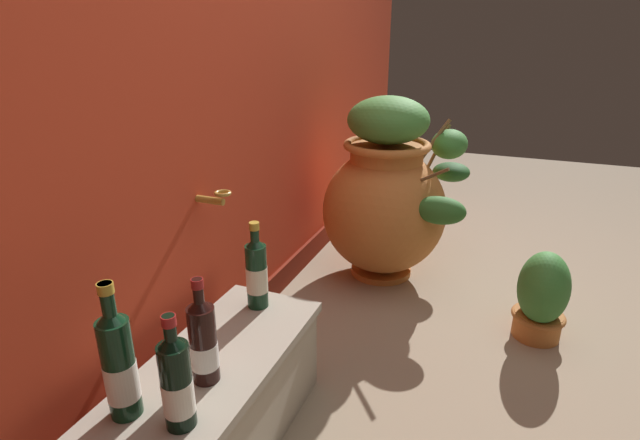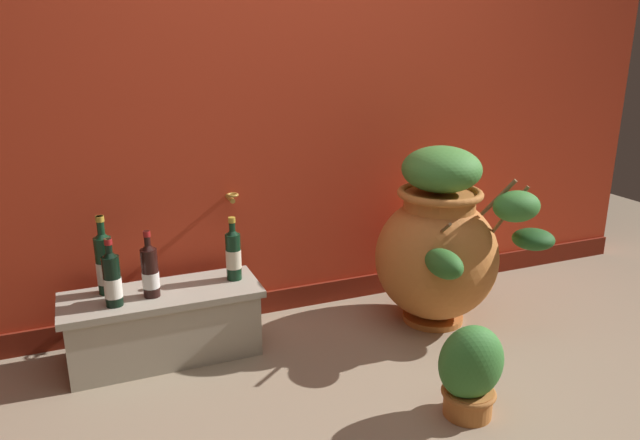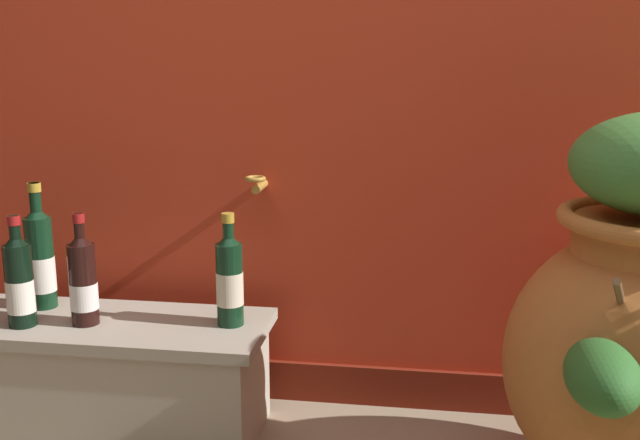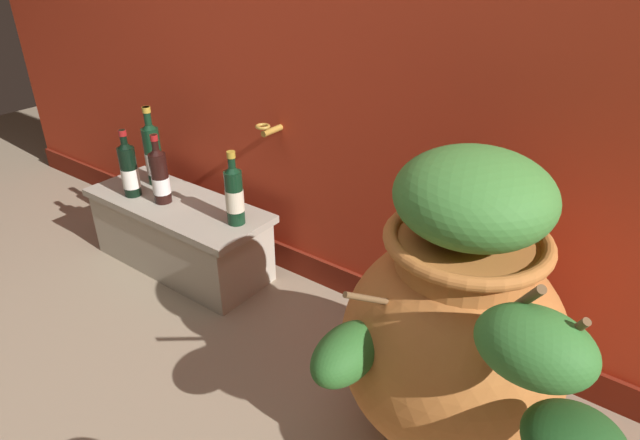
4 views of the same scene
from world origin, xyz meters
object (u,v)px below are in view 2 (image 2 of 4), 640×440
Objects in this scene: wine_bottle_back at (105,262)px; wine_bottle_right at (112,278)px; potted_shrub at (470,371)px; wine_bottle_left at (150,270)px; wine_bottle_middle at (233,253)px; terracotta_urn at (440,244)px.

wine_bottle_right is at bearing -82.56° from wine_bottle_back.
wine_bottle_right is at bearing 145.70° from potted_shrub.
wine_bottle_middle is at bearing 7.70° from wine_bottle_left.
wine_bottle_middle reaches higher than potted_shrub.
wine_bottle_left is 1.01× the size of wine_bottle_right.
wine_bottle_back is (-0.55, 0.06, 0.02)m from wine_bottle_middle.
wine_bottle_back is (-0.17, 0.11, 0.02)m from wine_bottle_left.
wine_bottle_right is 1.46m from potted_shrub.
wine_bottle_back is at bearing 141.72° from potted_shrub.
terracotta_urn is at bearing -8.81° from wine_bottle_back.
wine_bottle_middle is (-0.98, 0.18, 0.03)m from terracotta_urn.
wine_bottle_left is 0.99× the size of wine_bottle_middle.
wine_bottle_left is 1.36m from potted_shrub.
wine_bottle_middle is 0.85× the size of wine_bottle_back.
wine_bottle_left is at bearing 174.51° from terracotta_urn.
terracotta_urn is at bearing 66.13° from potted_shrub.
wine_bottle_middle is 0.55m from wine_bottle_back.
terracotta_urn reaches higher than wine_bottle_left.
wine_bottle_left reaches higher than wine_bottle_right.
wine_bottle_middle is 1.14m from potted_shrub.
wine_bottle_back is (-1.52, 0.24, 0.05)m from terracotta_urn.
wine_bottle_left is 0.16m from wine_bottle_right.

